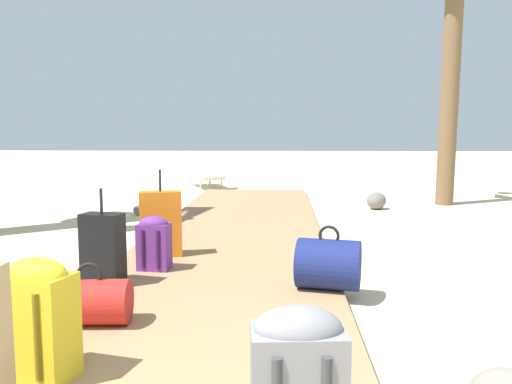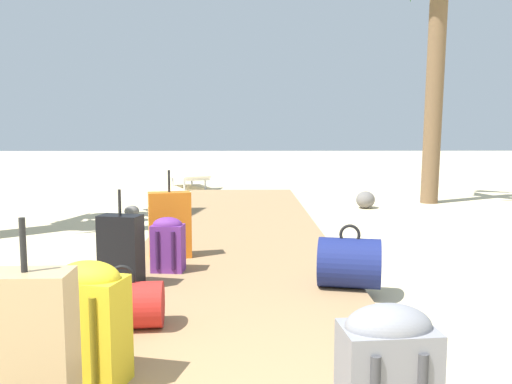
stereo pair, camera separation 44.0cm
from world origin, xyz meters
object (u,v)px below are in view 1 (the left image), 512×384
(backpack_yellow, at_px, (38,316))
(lounge_chair, at_px, (207,174))
(backpack_purple, at_px, (154,242))
(suitcase_orange, at_px, (161,224))
(duffel_bag_navy, at_px, (329,264))
(suitcase_black, at_px, (103,249))
(palm_tree_far_right, at_px, (457,7))
(duffel_bag_red, at_px, (90,302))

(backpack_yellow, xyz_separation_m, lounge_chair, (-0.55, 9.60, -0.07))
(lounge_chair, bearing_deg, backpack_purple, -85.35)
(suitcase_orange, bearing_deg, duffel_bag_navy, -33.39)
(suitcase_orange, height_order, suitcase_black, suitcase_orange)
(suitcase_orange, height_order, backpack_purple, suitcase_orange)
(lounge_chair, bearing_deg, palm_tree_far_right, -30.17)
(suitcase_black, distance_m, palm_tree_far_right, 7.48)
(duffel_bag_navy, bearing_deg, duffel_bag_red, -152.06)
(duffel_bag_navy, distance_m, lounge_chair, 8.30)
(backpack_purple, xyz_separation_m, suitcase_black, (-0.29, -0.47, 0.04))
(backpack_yellow, relative_size, duffel_bag_navy, 1.11)
(backpack_purple, xyz_separation_m, lounge_chair, (-0.61, 7.53, -0.00))
(suitcase_orange, distance_m, backpack_yellow, 2.59)
(duffel_bag_navy, height_order, palm_tree_far_right, palm_tree_far_right)
(duffel_bag_red, xyz_separation_m, duffel_bag_navy, (1.57, 0.83, 0.05))
(backpack_purple, distance_m, duffel_bag_navy, 1.57)
(backpack_yellow, relative_size, lounge_chair, 0.37)
(backpack_purple, relative_size, palm_tree_far_right, 0.11)
(suitcase_orange, xyz_separation_m, palm_tree_far_right, (4.10, 4.30, 2.98))
(suitcase_black, relative_size, duffel_bag_navy, 1.40)
(suitcase_black, bearing_deg, backpack_yellow, -81.82)
(backpack_yellow, height_order, palm_tree_far_right, palm_tree_far_right)
(suitcase_orange, xyz_separation_m, lounge_chair, (-0.56, 7.01, -0.07))
(backpack_purple, bearing_deg, suitcase_black, -121.79)
(duffel_bag_navy, xyz_separation_m, lounge_chair, (-2.10, 8.03, 0.05))
(duffel_bag_red, relative_size, palm_tree_far_right, 0.11)
(suitcase_orange, height_order, duffel_bag_navy, suitcase_orange)
(backpack_purple, relative_size, backpack_yellow, 0.79)
(duffel_bag_navy, bearing_deg, suitcase_black, 179.12)
(lounge_chair, bearing_deg, duffel_bag_red, -86.58)
(suitcase_orange, distance_m, palm_tree_far_right, 6.65)
(backpack_yellow, bearing_deg, backpack_purple, 88.23)
(suitcase_orange, distance_m, suitcase_black, 1.02)
(backpack_purple, relative_size, suitcase_black, 0.62)
(duffel_bag_red, xyz_separation_m, lounge_chair, (-0.53, 8.86, 0.10))
(palm_tree_far_right, bearing_deg, suitcase_orange, -133.66)
(duffel_bag_navy, bearing_deg, lounge_chair, 104.68)
(suitcase_black, height_order, duffel_bag_navy, suitcase_black)
(suitcase_black, distance_m, backpack_yellow, 1.62)
(palm_tree_far_right, bearing_deg, backpack_yellow, -120.82)
(suitcase_black, distance_m, lounge_chair, 8.01)
(backpack_yellow, distance_m, duffel_bag_navy, 2.21)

